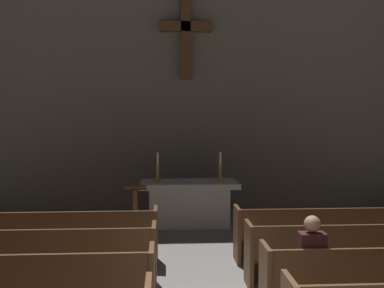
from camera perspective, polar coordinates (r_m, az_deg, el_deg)
pew_left_row_3 at (r=7.12m, az=-20.72°, el=-13.33°), size 3.87×0.50×0.95m
pew_left_row_4 at (r=8.13m, az=-18.38°, el=-11.06°), size 3.87×0.50×0.95m
pew_right_row_3 at (r=7.49m, az=22.01°, el=-12.48°), size 3.87×0.50×0.95m
pew_right_row_4 at (r=8.45m, az=18.78°, el=-10.47°), size 3.87×0.50×0.95m
altar at (r=10.28m, az=-0.36°, el=-7.31°), size 2.20×0.90×1.01m
candlestick_left at (r=10.16m, az=-4.32°, el=-3.57°), size 0.16×0.16×0.65m
candlestick_right at (r=10.23m, az=3.56°, el=-3.51°), size 0.16×0.16×0.65m
apse_with_cross at (r=12.15m, az=-0.87°, el=10.97°), size 12.29×0.50×8.02m
lectern at (r=9.12m, az=-7.12°, el=-8.75°), size 0.44×0.36×1.15m
lone_worshipper at (r=6.00m, az=14.49°, el=-14.35°), size 0.32×0.43×1.32m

